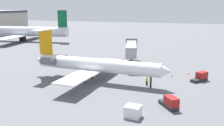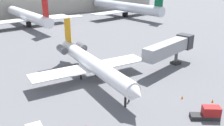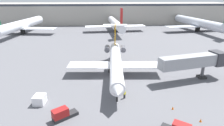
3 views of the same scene
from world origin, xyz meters
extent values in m
cube|color=#5B5B60|center=(0.00, 0.00, -0.05)|extent=(400.00, 400.00, 0.10)
cylinder|color=white|center=(3.15, 0.76, 3.51)|extent=(4.13, 26.47, 2.69)
cone|color=white|center=(2.38, -13.20, 3.51)|extent=(2.68, 2.34, 2.56)
cone|color=white|center=(3.92, 14.82, 3.51)|extent=(2.43, 2.72, 2.29)
cube|color=white|center=(9.29, 1.43, 2.47)|extent=(10.80, 4.97, 0.24)
cube|color=white|center=(-2.88, 2.09, 2.47)|extent=(10.80, 4.97, 0.24)
cylinder|color=#595960|center=(5.95, 10.81, 3.91)|extent=(1.67, 3.28, 1.50)
cylinder|color=#595960|center=(1.46, 11.05, 3.91)|extent=(1.67, 3.28, 1.50)
cube|color=orange|center=(3.81, 12.93, 7.63)|extent=(0.41, 3.21, 5.55)
cube|color=white|center=(3.81, 12.93, 10.31)|extent=(6.92, 2.77, 0.20)
cylinder|color=black|center=(2.54, -10.40, 1.08)|extent=(0.36, 0.36, 2.17)
cylinder|color=black|center=(4.85, 2.67, 1.08)|extent=(0.36, 0.36, 2.17)
cylinder|color=black|center=(1.66, 2.85, 1.08)|extent=(0.36, 0.36, 2.17)
cube|color=gray|center=(19.57, -2.23, 4.57)|extent=(15.32, 6.10, 2.60)
cube|color=#333338|center=(26.54, -0.54, 4.57)|extent=(3.09, 3.68, 3.20)
cylinder|color=#4C4C51|center=(23.25, -1.34, 1.63)|extent=(0.70, 0.70, 3.27)
cube|color=#262626|center=(23.25, -1.34, 0.25)|extent=(1.80, 1.80, 0.50)
cube|color=black|center=(4.03, -9.37, 0.42)|extent=(0.39, 0.40, 0.85)
cube|color=yellow|center=(4.03, -9.37, 1.15)|extent=(0.46, 0.47, 0.60)
sphere|color=tan|center=(4.03, -9.37, 1.57)|extent=(0.24, 0.24, 0.24)
cube|color=#262628|center=(10.02, -19.13, 0.30)|extent=(4.05, 3.49, 0.60)
cube|color=maroon|center=(10.66, -19.61, 1.25)|extent=(2.76, 2.55, 1.30)
cone|color=orange|center=(11.87, -13.40, 0.28)|extent=(0.36, 0.36, 0.55)
cone|color=orange|center=(14.96, -16.88, 0.28)|extent=(0.36, 0.36, 0.55)
cylinder|color=white|center=(7.21, 57.13, 4.20)|extent=(6.57, 37.35, 3.61)
cube|color=red|center=(8.54, 40.59, 9.51)|extent=(0.62, 4.01, 7.00)
cube|color=white|center=(7.21, 57.13, 2.80)|extent=(31.61, 8.48, 0.30)
cube|color=black|center=(7.21, 57.13, 1.20)|extent=(1.20, 2.80, 2.40)
cylinder|color=silver|center=(50.55, 55.04, 4.49)|extent=(9.66, 42.06, 4.18)
cube|color=silver|center=(50.55, 55.04, 2.80)|extent=(35.66, 10.58, 0.30)
cube|color=black|center=(50.55, 55.04, 1.20)|extent=(1.20, 2.80, 2.40)
camera|label=1|loc=(-43.90, -18.16, 15.15)|focal=41.08mm
camera|label=2|loc=(-17.58, -37.16, 19.54)|focal=39.82mm
camera|label=3|loc=(-0.03, -39.59, 18.50)|focal=29.61mm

